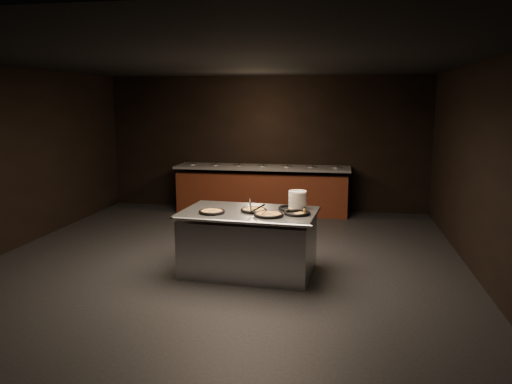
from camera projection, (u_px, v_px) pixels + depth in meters
room at (222, 166)px, 7.02m from camera, size 7.02×8.02×2.92m
salad_bar at (262, 192)px, 10.65m from camera, size 3.70×0.83×1.18m
serving_counter at (249, 243)px, 6.88m from camera, size 1.90×1.30×0.87m
plate_stack at (298, 200)px, 6.96m from camera, size 0.25×0.25×0.25m
pan_veggie_whole at (212, 212)px, 6.69m from camera, size 0.35×0.35×0.04m
pan_cheese_whole at (254, 210)px, 6.79m from camera, size 0.36×0.36×0.04m
pan_cheese_slices_a at (292, 208)px, 6.91m from camera, size 0.39×0.39×0.04m
pan_cheese_slices_b at (269, 214)px, 6.52m from camera, size 0.40×0.40×0.04m
pan_veggie_slices at (297, 213)px, 6.61m from camera, size 0.35×0.35×0.04m
server_left at (250, 206)px, 6.73m from camera, size 0.18×0.34×0.17m
server_right at (261, 210)px, 6.46m from camera, size 0.33×0.22×0.17m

